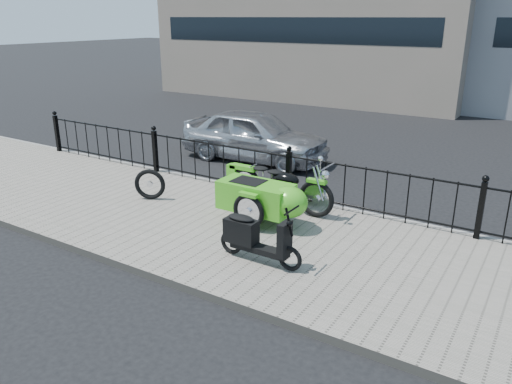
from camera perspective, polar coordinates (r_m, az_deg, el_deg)
The scene contains 8 objects.
ground at distance 8.92m, azimuth -0.36°, elevation -3.93°, with size 120.00×120.00×0.00m, color black.
sidewalk at distance 8.51m, azimuth -2.17°, elevation -4.69°, with size 30.00×3.80×0.12m, color gray.
curb at distance 10.05m, azimuth 4.05°, elevation -0.85°, with size 30.00×0.10×0.12m, color gray.
iron_fence at distance 9.76m, azimuth 3.73°, elevation 1.81°, with size 14.11×0.11×1.08m.
motorcycle_sidecar at distance 8.67m, azimuth 1.47°, elevation -0.41°, with size 2.28×1.48×0.98m.
scooter at distance 7.32m, azimuth -0.23°, elevation -5.21°, with size 1.39×0.40×0.94m.
spare_tire at distance 9.99m, azimuth -12.03°, elevation 0.86°, with size 0.62×0.62×0.09m, color black.
sedan_car at distance 12.85m, azimuth -0.16°, elevation 6.48°, with size 1.55×3.84×1.31m, color #B9BBC1.
Camera 1 is at (4.40, -6.90, 3.54)m, focal length 35.00 mm.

